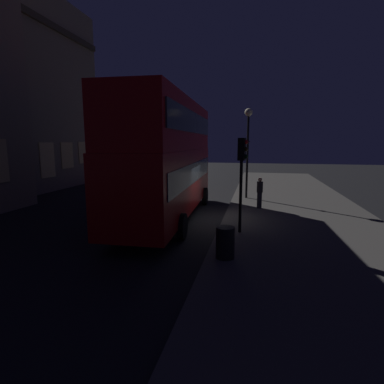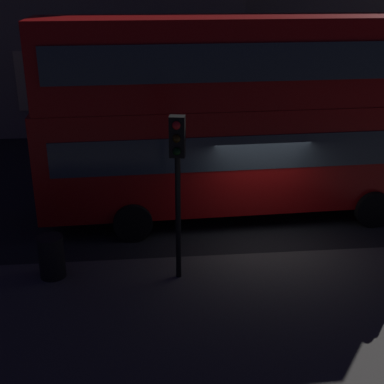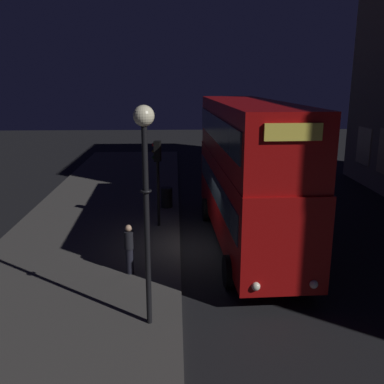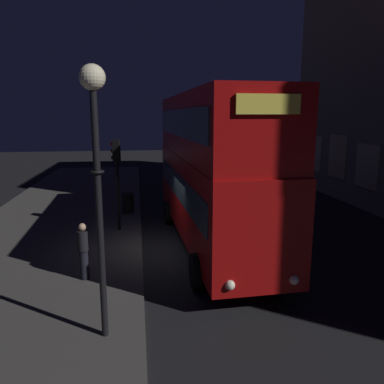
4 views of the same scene
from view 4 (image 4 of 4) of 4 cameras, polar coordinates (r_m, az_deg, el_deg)
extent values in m
plane|color=black|center=(13.73, -4.11, -8.77)|extent=(80.00, 80.00, 0.00)
cube|color=#423F3D|center=(14.13, -22.44, -8.79)|extent=(44.00, 7.16, 0.12)
cube|color=#F9E09E|center=(25.74, 18.07, 5.59)|extent=(1.84, 0.06, 2.20)
cube|color=#F2D18C|center=(23.21, 21.20, 5.02)|extent=(1.84, 0.06, 2.44)
cube|color=#F9E09E|center=(20.80, 25.00, 3.55)|extent=(1.84, 0.06, 2.19)
cube|color=#9E0C0C|center=(13.89, 2.95, -0.30)|extent=(10.73, 2.87, 2.81)
cube|color=#9E0C0C|center=(13.60, 3.06, 10.03)|extent=(10.52, 2.81, 2.17)
cube|color=#2D3842|center=(13.82, 2.96, 1.13)|extent=(9.88, 2.89, 0.90)
cube|color=#2D3842|center=(13.60, 3.06, 10.49)|extent=(9.88, 2.89, 0.90)
cube|color=#F2D84C|center=(8.56, 11.52, 12.95)|extent=(0.14, 1.48, 0.44)
sphere|color=white|center=(9.64, 15.21, -12.75)|extent=(0.24, 0.24, 0.24)
sphere|color=white|center=(9.10, 5.79, -13.89)|extent=(0.24, 0.24, 0.24)
cylinder|color=black|center=(11.40, 13.57, -10.69)|extent=(1.02, 0.28, 1.01)
cylinder|color=black|center=(10.67, 0.59, -11.94)|extent=(1.02, 0.28, 1.01)
cylinder|color=black|center=(17.28, 4.81, -2.75)|extent=(1.02, 0.28, 1.01)
cylinder|color=black|center=(16.81, -3.68, -3.14)|extent=(1.02, 0.28, 1.01)
cylinder|color=black|center=(15.54, -11.13, -0.64)|extent=(0.12, 0.12, 2.84)
cube|color=black|center=(15.27, -11.39, 6.14)|extent=(0.36, 0.31, 0.85)
sphere|color=red|center=(15.28, -11.98, 7.14)|extent=(0.17, 0.17, 0.17)
sphere|color=black|center=(15.30, -11.94, 6.13)|extent=(0.17, 0.17, 0.17)
sphere|color=black|center=(15.33, -11.89, 5.13)|extent=(0.17, 0.17, 0.17)
cylinder|color=black|center=(7.82, -13.85, -4.22)|extent=(0.14, 0.14, 5.11)
torus|color=black|center=(7.62, -14.21, 3.01)|extent=(0.28, 0.28, 0.06)
sphere|color=#F9EFC6|center=(7.58, -14.90, 16.48)|extent=(0.50, 0.50, 0.50)
cylinder|color=black|center=(11.42, -16.00, -10.54)|extent=(0.26, 0.26, 0.86)
cylinder|color=black|center=(11.17, -16.21, -7.11)|extent=(0.32, 0.32, 0.58)
sphere|color=tan|center=(11.05, -16.32, -5.14)|extent=(0.22, 0.22, 0.22)
cylinder|color=black|center=(18.48, -9.72, -1.61)|extent=(0.57, 0.57, 0.98)
camera|label=1|loc=(26.95, -11.39, 8.95)|focal=28.23mm
camera|label=2|loc=(19.44, -44.45, 12.92)|focal=49.19mm
camera|label=3|loc=(2.92, 174.08, 19.72)|focal=40.12mm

